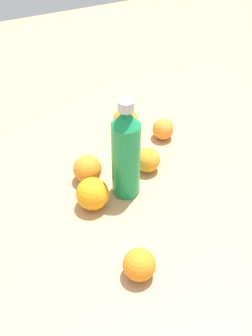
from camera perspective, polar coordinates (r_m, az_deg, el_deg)
The scene contains 8 objects.
ground_plane at distance 1.17m, azimuth 0.69°, elevation -2.14°, with size 2.40×2.40×0.00m, color tan.
water_bottle at distance 1.07m, azimuth -0.00°, elevation 2.07°, with size 0.07×0.07×0.28m.
orange_0 at distance 1.09m, azimuth -4.42°, elevation -3.39°, with size 0.08×0.08×0.08m, color orange.
orange_1 at distance 1.19m, azimuth 2.85°, elevation 1.08°, with size 0.07×0.07×0.07m, color orange.
orange_2 at distance 1.31m, azimuth 4.88°, elevation 5.10°, with size 0.06×0.06×0.06m, color orange.
orange_3 at distance 1.33m, azimuth -0.06°, elevation 6.18°, with size 0.08×0.08×0.08m, color orange.
orange_4 at distance 1.16m, azimuth -5.07°, elevation -0.13°, with size 0.08×0.08×0.08m, color orange.
orange_5 at distance 0.96m, azimuth 1.75°, elevation -12.55°, with size 0.07×0.07×0.07m, color orange.
Camera 1 is at (-0.77, 0.35, 0.81)m, focal length 46.47 mm.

